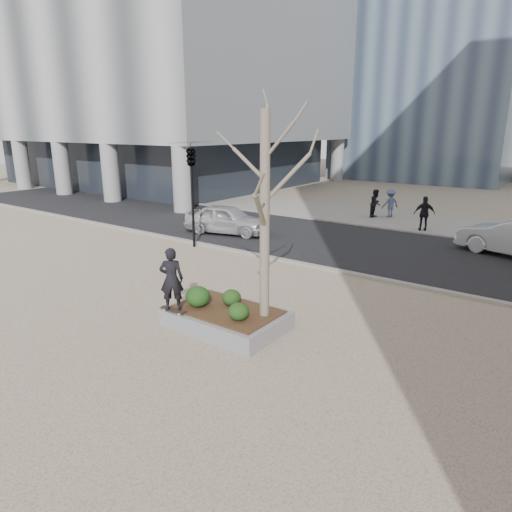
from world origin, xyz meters
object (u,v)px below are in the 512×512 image
Objects in this scene: skateboard at (173,311)px; skateboarder at (172,279)px; police_car at (227,219)px; planter at (227,319)px.

skateboarder reaches higher than skateboard.
skateboard is 11.01m from police_car.
planter is 1.81× the size of skateboarder.
skateboarder is at bearing -161.62° from police_car.
skateboard is 0.47× the size of skateboarder.
skateboard is 0.19× the size of police_car.
police_car reaches higher than planter.
police_car is at bearing 129.57° from planter.
skateboarder reaches higher than police_car.
planter is 3.85× the size of skateboard.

